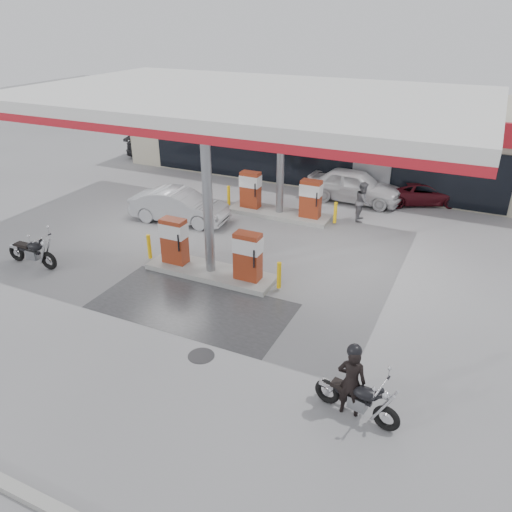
{
  "coord_description": "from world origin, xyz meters",
  "views": [
    {
      "loc": [
        7.75,
        -10.86,
        8.07
      ],
      "look_at": [
        1.82,
        1.72,
        1.2
      ],
      "focal_mm": 35.0,
      "sensor_mm": 36.0,
      "label": 1
    }
  ],
  "objects": [
    {
      "name": "parked_car_right",
      "position": [
        5.38,
        12.29,
        0.52
      ],
      "size": [
        4.09,
        3.11,
        1.03
      ],
      "primitive_type": "imported",
      "rotation": [
        0.0,
        0.0,
        2.0
      ],
      "color": "#4B1018",
      "rests_on": "ground"
    },
    {
      "name": "parked_car_left",
      "position": [
        -10.0,
        13.79,
        0.65
      ],
      "size": [
        4.8,
        3.1,
        1.29
      ],
      "primitive_type": "imported",
      "rotation": [
        0.0,
        0.0,
        1.89
      ],
      "color": "black",
      "rests_on": "ground"
    },
    {
      "name": "parked_motorcycle",
      "position": [
        -5.95,
        -0.05,
        0.5
      ],
      "size": [
        2.2,
        0.84,
        1.13
      ],
      "rotation": [
        0.0,
        0.0,
        0.0
      ],
      "color": "black",
      "rests_on": "ground"
    },
    {
      "name": "pump_island_far",
      "position": [
        0.0,
        8.0,
        0.71
      ],
      "size": [
        5.14,
        1.3,
        1.78
      ],
      "color": "#9E9E99",
      "rests_on": "ground"
    },
    {
      "name": "store_building",
      "position": [
        0.01,
        15.94,
        2.01
      ],
      "size": [
        22.0,
        8.22,
        4.0
      ],
      "color": "#B1AA94",
      "rests_on": "ground"
    },
    {
      "name": "sedan_white",
      "position": [
        2.44,
        11.2,
        0.75
      ],
      "size": [
        4.49,
        1.97,
        1.51
      ],
      "primitive_type": "imported",
      "rotation": [
        0.0,
        0.0,
        1.53
      ],
      "color": "white",
      "rests_on": "ground"
    },
    {
      "name": "wet_patch",
      "position": [
        0.5,
        0.0,
        0.0
      ],
      "size": [
        6.0,
        3.0,
        0.0
      ],
      "primitive_type": "cube",
      "color": "#4C4C4F",
      "rests_on": "ground"
    },
    {
      "name": "hatchback_silver",
      "position": [
        -3.56,
        5.6,
        0.68
      ],
      "size": [
        4.28,
        1.88,
        1.37
      ],
      "primitive_type": "imported",
      "rotation": [
        0.0,
        0.0,
        1.68
      ],
      "color": "#AEB1B7",
      "rests_on": "ground"
    },
    {
      "name": "attendant",
      "position": [
        3.38,
        9.0,
        0.84
      ],
      "size": [
        0.72,
        0.88,
        1.68
      ],
      "primitive_type": "imported",
      "rotation": [
        0.0,
        0.0,
        1.68
      ],
      "color": "slate",
      "rests_on": "ground"
    },
    {
      "name": "drain_cover",
      "position": [
        2.0,
        -2.0,
        0.0
      ],
      "size": [
        0.7,
        0.7,
        0.01
      ],
      "primitive_type": "cylinder",
      "color": "#38383A",
      "rests_on": "ground"
    },
    {
      "name": "canopy",
      "position": [
        0.0,
        5.0,
        5.27
      ],
      "size": [
        16.0,
        10.02,
        5.51
      ],
      "color": "silver",
      "rests_on": "ground"
    },
    {
      "name": "biker_main",
      "position": [
        6.01,
        -2.34,
        0.86
      ],
      "size": [
        0.67,
        0.47,
        1.73
      ],
      "primitive_type": "imported",
      "rotation": [
        0.0,
        0.0,
        3.23
      ],
      "color": "black",
      "rests_on": "ground"
    },
    {
      "name": "pump_island_near",
      "position": [
        0.0,
        2.0,
        0.71
      ],
      "size": [
        5.14,
        1.3,
        1.78
      ],
      "color": "#9E9E99",
      "rests_on": "ground"
    },
    {
      "name": "ground",
      "position": [
        0.0,
        0.0,
        0.0
      ],
      "size": [
        90.0,
        90.0,
        0.0
      ],
      "primitive_type": "plane",
      "color": "gray",
      "rests_on": "ground"
    },
    {
      "name": "main_motorcycle",
      "position": [
        6.21,
        -2.37,
        0.46
      ],
      "size": [
        2.02,
        0.83,
        1.04
      ],
      "rotation": [
        0.0,
        0.0,
        -0.19
      ],
      "color": "black",
      "rests_on": "ground"
    }
  ]
}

